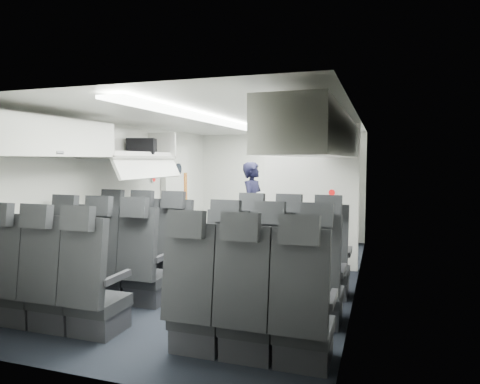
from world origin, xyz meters
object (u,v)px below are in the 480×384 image
Objects in this scene: seat_row_front at (217,255)px; galley_unit at (325,195)px; flight_attendant at (253,208)px; carry_on_bag at (142,146)px; seat_row_mid at (187,273)px; boarding_door at (176,196)px; seat_row_rear at (143,298)px.

galley_unit is (0.95, 3.25, 0.55)m from seat_row_front.
flight_attendant is 4.00× the size of carry_on_bag.
seat_row_mid is at bearing -64.12° from carry_on_bag.
seat_row_mid is 1.79× the size of boarding_door.
seat_row_rear is at bearing -90.00° from seat_row_mid.
seat_row_mid is 1.00× the size of seat_row_rear.
galley_unit is at bearing -32.35° from flight_attendant.
boarding_door reaches higher than seat_row_rear.
seat_row_rear is 3.09m from carry_on_bag.
galley_unit is 1.20× the size of flight_attendant.
carry_on_bag is (0.23, -1.53, 0.87)m from boarding_door.
seat_row_front is at bearing -106.28° from galley_unit.
seat_row_rear is 1.75× the size of galley_unit.
seat_row_mid is 2.47m from carry_on_bag.
flight_attendant is at bearing -130.61° from galley_unit.
seat_row_front is 1.80m from seat_row_rear.
seat_row_mid is (0.00, -0.90, 0.00)m from seat_row_front.
seat_row_front is 1.79× the size of boarding_door.
flight_attendant reaches higher than seat_row_rear.
seat_row_mid is at bearing -61.23° from boarding_door.
galley_unit reaches higher than seat_row_rear.
seat_row_rear is 8.38× the size of carry_on_bag.
galley_unit is at bearing 73.72° from seat_row_front.
galley_unit is (0.95, 5.05, 0.55)m from seat_row_rear.
seat_row_front is 1.75× the size of galley_unit.
seat_row_mid is 4.30m from galley_unit.
seat_row_rear is 2.10× the size of flight_attendant.
seat_row_front is 0.90m from seat_row_mid.
seat_row_rear is 4.25m from boarding_door.
seat_row_rear is at bearing -90.00° from seat_row_front.
boarding_door is at bearing 118.77° from seat_row_mid.
seat_row_mid is 3.45m from boarding_door.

